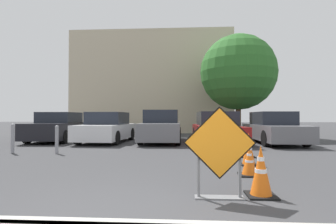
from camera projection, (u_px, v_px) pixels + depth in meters
ground_plane at (169, 142)px, 12.66m from camera, size 96.00×96.00×0.00m
road_closed_sign at (219, 150)px, 3.89m from camera, size 1.08×0.20×1.38m
traffic_cone_nearest at (261, 171)px, 4.02m from camera, size 0.44×0.44×0.78m
traffic_cone_second at (249, 162)px, 5.43m from camera, size 0.41×0.41×0.59m
traffic_cone_third at (249, 149)px, 6.62m from camera, size 0.42×0.42×0.82m
traffic_cone_fourth at (245, 145)px, 7.98m from camera, size 0.52×0.52×0.76m
parked_car_nearest at (59, 128)px, 13.20m from camera, size 2.01×4.29×1.45m
parked_car_second at (107, 128)px, 12.60m from camera, size 2.08×4.18×1.44m
parked_car_third at (162, 127)px, 12.79m from camera, size 1.89×4.69×1.54m
parked_car_fourth at (217, 129)px, 12.05m from camera, size 2.11×4.36×1.46m
parked_car_fifth at (273, 129)px, 12.12m from camera, size 1.85×4.72×1.45m
bollard_nearest at (57, 139)px, 8.65m from camera, size 0.12×0.12×0.94m
bollard_second at (13, 138)px, 8.74m from camera, size 0.12×0.12×0.99m
building_facade_backdrop at (154, 85)px, 21.97m from camera, size 12.43×5.00×7.84m
street_tree_behind_lot at (238, 72)px, 16.10m from camera, size 4.63×4.63×6.28m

